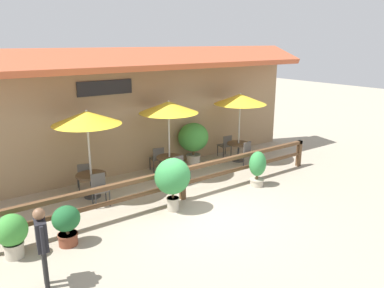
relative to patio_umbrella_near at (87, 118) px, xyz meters
The scene contains 21 objects.
ground_plane 4.16m from the patio_umbrella_near, 52.99° to the right, with size 60.00×60.00×0.00m, color #9E937F.
building_facade 2.48m from the patio_umbrella_near, 33.58° to the left, with size 14.28×1.49×4.23m.
patio_railing 3.14m from the patio_umbrella_near, 39.26° to the right, with size 10.40×0.14×0.95m.
patio_umbrella_near is the anchor object (origin of this frame).
dining_table_near 1.81m from the patio_umbrella_near, ahead, with size 0.88×0.88×0.70m.
chair_near_streetside 1.98m from the patio_umbrella_near, 90.87° to the right, with size 0.47×0.47×0.87m.
chair_near_wallside 1.98m from the patio_umbrella_near, 88.07° to the left, with size 0.51×0.51×0.87m.
patio_umbrella_middle 2.76m from the patio_umbrella_near, ahead, with size 1.93×1.93×2.60m.
dining_table_middle 3.30m from the patio_umbrella_near, ahead, with size 0.88×0.88×0.70m.
chair_middle_streetside 3.36m from the patio_umbrella_near, 12.47° to the right, with size 0.45×0.45×0.87m.
chair_middle_wallside 3.40m from the patio_umbrella_near, 16.99° to the left, with size 0.49×0.49×0.87m.
patio_umbrella_far 5.82m from the patio_umbrella_near, ahead, with size 1.93×1.93×2.60m.
dining_table_far 6.09m from the patio_umbrella_near, ahead, with size 0.88×0.88×0.70m.
chair_far_streetside 6.08m from the patio_umbrella_near, ahead, with size 0.48×0.48×0.87m.
chair_far_wallside 6.09m from the patio_umbrella_near, ahead, with size 0.44×0.44×0.87m.
potted_plant_entrance_palm 2.95m from the patio_umbrella_near, 56.41° to the right, with size 0.98×0.88×1.47m.
potted_plant_broad_leaf 3.75m from the patio_umbrella_near, 140.40° to the right, with size 0.66×0.59×0.98m.
potted_plant_tall_tropical 3.25m from the patio_umbrella_near, 122.61° to the right, with size 0.62×0.56×0.94m.
potted_plant_small_flowering 5.35m from the patio_umbrella_near, 25.82° to the right, with size 0.56×0.50×1.13m.
potted_plant_corner_fern 4.56m from the patio_umbrella_near, 10.85° to the left, with size 1.16×1.04×1.53m.
pedestrian 4.37m from the patio_umbrella_near, 122.78° to the right, with size 0.26×0.55×1.58m.
Camera 1 is at (-5.63, -7.26, 4.44)m, focal length 35.00 mm.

